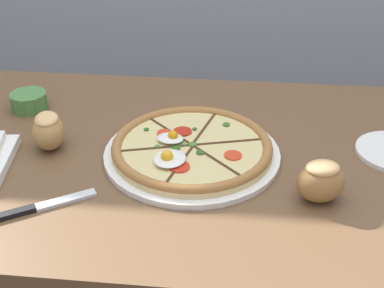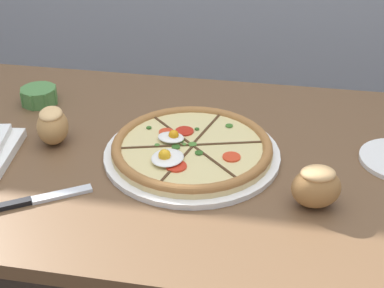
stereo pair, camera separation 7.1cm
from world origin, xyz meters
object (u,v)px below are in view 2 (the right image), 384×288
object	(u,v)px
dining_table	(186,190)
pizza	(192,149)
ramekin_bowl	(39,95)
knife_main	(39,199)
bread_piece_mid	(316,186)
bread_piece_near	(52,125)

from	to	relation	value
dining_table	pizza	xyz separation A→B (m)	(0.02, -0.01, 0.11)
dining_table	pizza	size ratio (longest dim) A/B	4.35
dining_table	ramekin_bowl	bearing A→B (deg)	157.72
knife_main	bread_piece_mid	bearing A→B (deg)	-23.25
pizza	ramekin_bowl	size ratio (longest dim) A/B	3.98
dining_table	pizza	bearing A→B (deg)	-38.24
bread_piece_near	pizza	bearing A→B (deg)	-1.05
dining_table	knife_main	bearing A→B (deg)	-137.78
ramekin_bowl	bread_piece_near	bearing A→B (deg)	-57.11
pizza	knife_main	xyz separation A→B (m)	(-0.25, -0.20, -0.01)
bread_piece_near	bread_piece_mid	bearing A→B (deg)	-13.06
bread_piece_mid	knife_main	bearing A→B (deg)	-171.08
knife_main	bread_piece_near	bearing A→B (deg)	72.78
bread_piece_near	knife_main	distance (m)	0.22
bread_piece_near	knife_main	size ratio (longest dim) A/B	0.61
dining_table	knife_main	world-z (taller)	knife_main
dining_table	ramekin_bowl	size ratio (longest dim) A/B	17.28
pizza	knife_main	bearing A→B (deg)	-141.15
bread_piece_mid	dining_table	bearing A→B (deg)	152.95
pizza	knife_main	distance (m)	0.32
bread_piece_mid	pizza	bearing A→B (deg)	153.72
pizza	ramekin_bowl	bearing A→B (deg)	157.05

